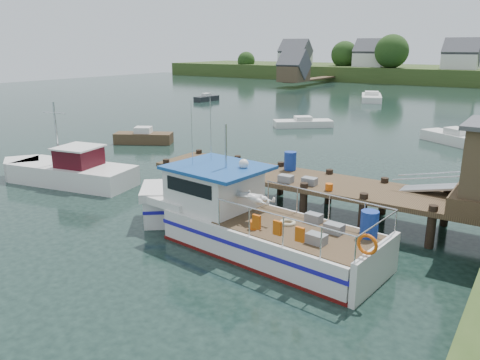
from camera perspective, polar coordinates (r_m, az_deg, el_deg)
The scene contains 9 objects.
ground_plane at distance 21.62m, azimuth 4.42°, elevation -2.80°, with size 160.00×160.00×0.00m, color black.
dock at distance 18.85m, azimuth 22.12°, elevation 0.32°, with size 16.60×3.00×4.78m.
lobster_boat at distance 16.93m, azimuth 0.17°, elevation -4.83°, with size 10.71×4.09×5.15m.
work_boat at distance 26.13m, azimuth -20.35°, elevation 1.09°, with size 8.10×3.73×4.24m.
moored_rowboat at distance 35.48m, azimuth -11.67°, elevation 5.13°, with size 4.36×3.28×1.22m.
moored_a at distance 42.31m, azimuth 7.68°, elevation 6.91°, with size 5.06×4.61×0.94m.
moored_b at distance 37.90m, azimuth 24.92°, elevation 4.64°, with size 5.54×4.46×1.19m.
moored_d at distance 64.75m, azimuth 15.73°, elevation 9.68°, with size 4.66×7.54×1.21m.
moored_e at distance 62.16m, azimuth -4.10°, elevation 9.92°, with size 1.51×3.79×1.03m.
Camera 1 is at (9.88, -17.92, 6.97)m, focal length 35.00 mm.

